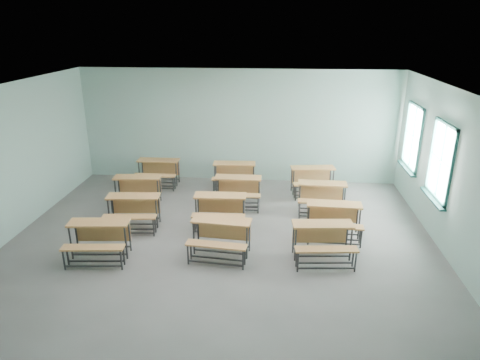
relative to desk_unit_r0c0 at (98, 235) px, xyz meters
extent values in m
cube|color=slate|center=(2.29, 0.76, -0.50)|extent=(9.00, 8.00, 0.02)
cube|color=white|center=(2.29, 0.76, 2.72)|extent=(9.00, 8.00, 0.02)
cube|color=#94B9AE|center=(2.29, 4.77, 1.11)|extent=(9.00, 0.02, 3.20)
cube|color=#94B9AE|center=(2.29, -3.25, 1.11)|extent=(9.00, 0.02, 3.20)
cube|color=#94B9AE|center=(-2.22, 0.76, 1.11)|extent=(0.02, 8.00, 3.20)
cube|color=#94B9AE|center=(6.80, 0.76, 1.11)|extent=(0.02, 8.00, 3.20)
cube|color=#1B4D46|center=(6.76, 3.56, 0.44)|extent=(0.06, 1.20, 0.06)
cube|color=#1B4D46|center=(6.76, 3.56, 1.98)|extent=(0.06, 1.20, 0.06)
cube|color=#1B4D46|center=(6.76, 2.99, 1.21)|extent=(0.06, 0.06, 1.60)
cube|color=#1B4D46|center=(6.76, 4.13, 1.21)|extent=(0.06, 0.06, 1.60)
cube|color=#1B4D46|center=(6.76, 3.56, 1.21)|extent=(0.04, 0.04, 1.48)
cube|color=#1B4D46|center=(6.76, 3.56, 1.21)|extent=(0.04, 1.08, 0.04)
cube|color=#1B4D46|center=(6.72, 3.56, 0.38)|extent=(0.14, 1.28, 0.04)
cube|color=white|center=(6.78, 3.56, 1.21)|extent=(0.01, 1.08, 1.48)
cube|color=#1B4D46|center=(6.76, 1.56, 0.44)|extent=(0.06, 1.20, 0.06)
cube|color=#1B4D46|center=(6.76, 1.56, 1.98)|extent=(0.06, 1.20, 0.06)
cube|color=#1B4D46|center=(6.76, 0.99, 1.21)|extent=(0.06, 0.06, 1.60)
cube|color=#1B4D46|center=(6.76, 2.13, 1.21)|extent=(0.06, 0.06, 1.60)
cube|color=#1B4D46|center=(6.76, 1.56, 1.21)|extent=(0.04, 0.04, 1.48)
cube|color=#1B4D46|center=(6.76, 1.56, 1.21)|extent=(0.04, 1.08, 0.04)
cube|color=#1B4D46|center=(6.72, 1.56, 0.38)|extent=(0.14, 1.28, 0.04)
cube|color=white|center=(6.78, 1.56, 1.21)|extent=(0.01, 1.08, 1.48)
cube|color=#B67A41|center=(-0.01, 0.10, 0.22)|extent=(1.20, 0.50, 0.04)
cube|color=#B67A41|center=(-0.03, 0.28, -0.08)|extent=(1.10, 0.13, 0.40)
cylinder|color=#35373A|center=(-0.53, -0.10, -0.15)|extent=(0.04, 0.04, 0.69)
cylinder|color=#35373A|center=(0.54, 0.00, -0.15)|extent=(0.04, 0.04, 0.69)
cylinder|color=#35373A|center=(-0.56, 0.21, -0.15)|extent=(0.04, 0.04, 0.69)
cylinder|color=#35373A|center=(0.51, 0.31, -0.15)|extent=(0.04, 0.04, 0.69)
cube|color=#35373A|center=(0.00, -0.05, -0.39)|extent=(1.07, 0.13, 0.03)
cube|color=#35373A|center=(-0.02, 0.26, -0.39)|extent=(1.07, 0.13, 0.03)
cube|color=#B67A41|center=(0.03, -0.36, -0.07)|extent=(1.18, 0.35, 0.03)
cylinder|color=#35373A|center=(-0.49, -0.50, -0.29)|extent=(0.04, 0.04, 0.40)
cylinder|color=#35373A|center=(0.58, -0.40, -0.29)|extent=(0.04, 0.04, 0.40)
cylinder|color=#35373A|center=(-0.51, -0.32, -0.29)|extent=(0.04, 0.04, 0.40)
cylinder|color=#35373A|center=(0.56, -0.22, -0.29)|extent=(0.04, 0.04, 0.40)
cube|color=#35373A|center=(0.04, -0.45, -0.41)|extent=(1.07, 0.13, 0.03)
cube|color=#35373A|center=(0.03, -0.27, -0.41)|extent=(1.07, 0.13, 0.03)
cube|color=#B67A41|center=(2.36, 0.41, 0.22)|extent=(1.20, 0.50, 0.04)
cube|color=#B67A41|center=(2.38, 0.59, -0.08)|extent=(1.10, 0.13, 0.40)
cylinder|color=#35373A|center=(1.81, 0.31, -0.15)|extent=(0.04, 0.04, 0.69)
cylinder|color=#35373A|center=(2.88, 0.21, -0.15)|extent=(0.04, 0.04, 0.69)
cylinder|color=#35373A|center=(1.84, 0.62, -0.15)|extent=(0.04, 0.04, 0.69)
cylinder|color=#35373A|center=(2.91, 0.52, -0.15)|extent=(0.04, 0.04, 0.69)
cube|color=#35373A|center=(2.35, 0.26, -0.39)|extent=(1.07, 0.13, 0.03)
cube|color=#35373A|center=(2.38, 0.57, -0.39)|extent=(1.07, 0.13, 0.03)
cube|color=#B67A41|center=(2.31, -0.05, -0.07)|extent=(1.18, 0.36, 0.03)
cylinder|color=#35373A|center=(1.77, -0.09, -0.29)|extent=(0.04, 0.04, 0.40)
cylinder|color=#35373A|center=(2.84, -0.19, -0.29)|extent=(0.04, 0.04, 0.40)
cylinder|color=#35373A|center=(1.79, 0.09, -0.29)|extent=(0.04, 0.04, 0.40)
cylinder|color=#35373A|center=(2.86, -0.01, -0.29)|extent=(0.04, 0.04, 0.40)
cube|color=#35373A|center=(2.31, -0.14, -0.41)|extent=(1.07, 0.13, 0.03)
cube|color=#35373A|center=(2.32, 0.04, -0.41)|extent=(1.07, 0.13, 0.03)
cube|color=#B67A41|center=(4.33, 0.43, 0.22)|extent=(1.20, 0.50, 0.04)
cube|color=#B67A41|center=(4.31, 0.61, -0.08)|extent=(1.10, 0.13, 0.40)
cylinder|color=#35373A|center=(3.81, 0.23, -0.15)|extent=(0.04, 0.04, 0.69)
cylinder|color=#35373A|center=(4.88, 0.33, -0.15)|extent=(0.04, 0.04, 0.69)
cylinder|color=#35373A|center=(3.78, 0.54, -0.15)|extent=(0.04, 0.04, 0.69)
cylinder|color=#35373A|center=(4.85, 0.64, -0.15)|extent=(0.04, 0.04, 0.69)
cube|color=#35373A|center=(4.35, 0.28, -0.39)|extent=(1.07, 0.13, 0.03)
cube|color=#35373A|center=(4.32, 0.59, -0.39)|extent=(1.07, 0.13, 0.03)
cube|color=#B67A41|center=(4.38, -0.03, -0.07)|extent=(1.18, 0.36, 0.03)
cylinder|color=#35373A|center=(3.85, -0.17, -0.29)|extent=(0.04, 0.04, 0.40)
cylinder|color=#35373A|center=(4.92, -0.07, -0.29)|extent=(0.04, 0.04, 0.40)
cylinder|color=#35373A|center=(3.84, 0.01, -0.29)|extent=(0.04, 0.04, 0.40)
cylinder|color=#35373A|center=(4.90, 0.11, -0.29)|extent=(0.04, 0.04, 0.40)
cube|color=#35373A|center=(4.39, -0.12, -0.41)|extent=(1.07, 0.13, 0.03)
cube|color=#35373A|center=(4.37, 0.06, -0.41)|extent=(1.07, 0.13, 0.03)
cube|color=#B67A41|center=(0.22, 1.48, 0.22)|extent=(1.20, 0.49, 0.04)
cube|color=#B67A41|center=(0.20, 1.66, -0.08)|extent=(1.10, 0.12, 0.40)
cylinder|color=#35373A|center=(-0.30, 1.28, -0.15)|extent=(0.04, 0.04, 0.69)
cylinder|color=#35373A|center=(0.77, 1.37, -0.15)|extent=(0.04, 0.04, 0.69)
cylinder|color=#35373A|center=(-0.33, 1.59, -0.15)|extent=(0.04, 0.04, 0.69)
cylinder|color=#35373A|center=(0.74, 1.68, -0.15)|extent=(0.04, 0.04, 0.69)
cube|color=#35373A|center=(0.23, 1.32, -0.39)|extent=(1.07, 0.12, 0.03)
cube|color=#35373A|center=(0.21, 1.63, -0.39)|extent=(1.07, 0.12, 0.03)
cube|color=#B67A41|center=(0.26, 1.01, -0.07)|extent=(1.18, 0.35, 0.03)
cylinder|color=#35373A|center=(-0.26, 0.87, -0.29)|extent=(0.04, 0.04, 0.40)
cylinder|color=#35373A|center=(0.80, 0.97, -0.29)|extent=(0.04, 0.04, 0.40)
cylinder|color=#35373A|center=(-0.28, 1.06, -0.29)|extent=(0.04, 0.04, 0.40)
cylinder|color=#35373A|center=(0.78, 1.15, -0.29)|extent=(0.04, 0.04, 0.40)
cube|color=#35373A|center=(0.27, 0.92, -0.41)|extent=(1.07, 0.12, 0.03)
cube|color=#35373A|center=(0.25, 1.11, -0.41)|extent=(1.07, 0.12, 0.03)
cube|color=#B67A41|center=(2.16, 1.70, 0.22)|extent=(1.18, 0.43, 0.04)
cube|color=#B67A41|center=(2.15, 1.87, -0.08)|extent=(1.11, 0.05, 0.40)
cylinder|color=#35373A|center=(1.63, 1.52, -0.15)|extent=(0.04, 0.04, 0.69)
cylinder|color=#35373A|center=(2.70, 1.56, -0.15)|extent=(0.04, 0.04, 0.69)
cylinder|color=#35373A|center=(1.62, 1.83, -0.15)|extent=(0.04, 0.04, 0.69)
cylinder|color=#35373A|center=(2.69, 1.87, -0.15)|extent=(0.04, 0.04, 0.69)
cube|color=#35373A|center=(2.17, 1.54, -0.39)|extent=(1.07, 0.06, 0.03)
cube|color=#35373A|center=(2.16, 1.85, -0.39)|extent=(1.07, 0.06, 0.03)
cube|color=#B67A41|center=(2.18, 1.23, -0.07)|extent=(1.17, 0.28, 0.03)
cylinder|color=#35373A|center=(1.64, 1.12, -0.29)|extent=(0.04, 0.04, 0.40)
cylinder|color=#35373A|center=(2.71, 1.15, -0.29)|extent=(0.04, 0.04, 0.40)
cylinder|color=#35373A|center=(1.64, 1.30, -0.29)|extent=(0.04, 0.04, 0.40)
cylinder|color=#35373A|center=(2.71, 1.34, -0.29)|extent=(0.04, 0.04, 0.40)
cube|color=#35373A|center=(2.18, 1.14, -0.41)|extent=(1.07, 0.06, 0.03)
cube|color=#35373A|center=(2.17, 1.32, -0.41)|extent=(1.07, 0.06, 0.03)
cube|color=#B67A41|center=(4.66, 1.43, 0.22)|extent=(1.18, 0.43, 0.04)
cube|color=#B67A41|center=(4.67, 1.61, -0.08)|extent=(1.11, 0.06, 0.40)
cylinder|color=#35373A|center=(4.12, 1.29, -0.15)|extent=(0.04, 0.04, 0.69)
cylinder|color=#35373A|center=(5.19, 1.25, -0.15)|extent=(0.04, 0.04, 0.69)
cylinder|color=#35373A|center=(4.14, 1.61, -0.15)|extent=(0.04, 0.04, 0.69)
cylinder|color=#35373A|center=(5.20, 1.56, -0.15)|extent=(0.04, 0.04, 0.69)
cube|color=#35373A|center=(4.66, 1.27, -0.39)|extent=(1.07, 0.07, 0.03)
cube|color=#35373A|center=(4.67, 1.58, -0.39)|extent=(1.07, 0.07, 0.03)
cube|color=#B67A41|center=(4.64, 0.96, -0.07)|extent=(1.17, 0.29, 0.03)
cylinder|color=#35373A|center=(4.11, 0.89, -0.29)|extent=(0.04, 0.04, 0.40)
cylinder|color=#35373A|center=(5.17, 0.85, -0.29)|extent=(0.04, 0.04, 0.40)
cylinder|color=#35373A|center=(4.11, 1.08, -0.29)|extent=(0.04, 0.04, 0.40)
cylinder|color=#35373A|center=(5.18, 1.03, -0.29)|extent=(0.04, 0.04, 0.40)
cube|color=#35373A|center=(4.64, 0.87, -0.41)|extent=(1.07, 0.07, 0.03)
cube|color=#35373A|center=(4.65, 1.06, -0.41)|extent=(1.07, 0.07, 0.03)
cube|color=#B67A41|center=(-0.09, 2.72, 0.22)|extent=(1.19, 0.49, 0.04)
cube|color=#B67A41|center=(-0.10, 2.90, -0.08)|extent=(1.10, 0.11, 0.40)
cylinder|color=#35373A|center=(-0.61, 2.52, -0.15)|extent=(0.04, 0.04, 0.69)
cylinder|color=#35373A|center=(0.46, 2.61, -0.15)|extent=(0.04, 0.04, 0.69)
cylinder|color=#35373A|center=(-0.63, 2.83, -0.15)|extent=(0.04, 0.04, 0.69)
cylinder|color=#35373A|center=(0.43, 2.92, -0.15)|extent=(0.04, 0.04, 0.69)
cube|color=#35373A|center=(-0.08, 2.57, -0.39)|extent=(1.07, 0.12, 0.03)
cube|color=#35373A|center=(-0.10, 2.88, -0.39)|extent=(1.07, 0.12, 0.03)
cube|color=#B67A41|center=(-0.05, 2.26, -0.07)|extent=(1.18, 0.34, 0.03)
cylinder|color=#35373A|center=(-0.57, 2.12, -0.29)|extent=(0.04, 0.04, 0.40)
cylinder|color=#35373A|center=(0.49, 2.21, -0.29)|extent=(0.04, 0.04, 0.40)
cylinder|color=#35373A|center=(-0.59, 2.30, -0.29)|extent=(0.04, 0.04, 0.40)
cylinder|color=#35373A|center=(0.47, 2.39, -0.29)|extent=(0.04, 0.04, 0.40)
cube|color=#35373A|center=(-0.04, 2.17, -0.41)|extent=(1.07, 0.12, 0.03)
cube|color=#35373A|center=(-0.06, 2.35, -0.41)|extent=(1.07, 0.12, 0.03)
cube|color=#B67A41|center=(2.45, 2.92, 0.22)|extent=(1.17, 0.40, 0.04)
cube|color=#B67A41|center=(2.45, 3.10, -0.08)|extent=(1.11, 0.03, 0.40)
cylinder|color=#35373A|center=(1.92, 2.76, -0.15)|extent=(0.04, 0.04, 0.69)
cylinder|color=#35373A|center=(2.99, 2.77, -0.15)|extent=(0.04, 0.04, 0.69)
cylinder|color=#35373A|center=(1.92, 3.07, -0.15)|extent=(0.04, 0.04, 0.69)
cylinder|color=#35373A|center=(2.98, 3.08, -0.15)|extent=(0.04, 0.04, 0.69)
cube|color=#35373A|center=(2.45, 2.77, -0.39)|extent=(1.07, 0.04, 0.03)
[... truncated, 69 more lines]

